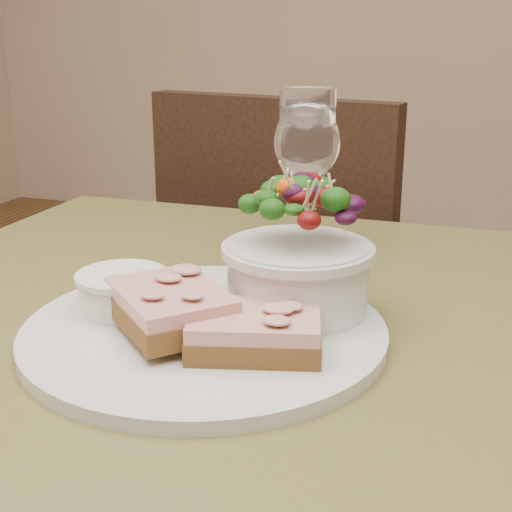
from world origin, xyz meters
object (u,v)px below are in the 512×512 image
(chair_far, at_px, (307,398))
(sandwich_front, at_px, (255,331))
(cafe_table, at_px, (232,426))
(sandwich_back, at_px, (171,307))
(wine_glass, at_px, (307,147))
(salad_bowl, at_px, (298,247))
(dinner_plate, at_px, (204,331))
(ramekin, at_px, (122,290))

(chair_far, distance_m, sandwich_front, 0.90)
(cafe_table, xyz_separation_m, sandwich_front, (0.04, -0.06, 0.13))
(sandwich_back, bearing_deg, wine_glass, 125.85)
(sandwich_front, bearing_deg, cafe_table, 110.88)
(sandwich_front, xyz_separation_m, salad_bowl, (0.01, 0.09, 0.04))
(salad_bowl, relative_size, wine_glass, 0.73)
(sandwich_back, distance_m, wine_glass, 0.31)
(salad_bowl, distance_m, wine_glass, 0.22)
(salad_bowl, bearing_deg, sandwich_back, -135.88)
(cafe_table, distance_m, dinner_plate, 0.11)
(salad_bowl, bearing_deg, cafe_table, -150.55)
(chair_far, bearing_deg, sandwich_back, 104.77)
(cafe_table, xyz_separation_m, ramekin, (-0.09, -0.02, 0.13))
(dinner_plate, relative_size, sandwich_back, 2.33)
(salad_bowl, bearing_deg, ramekin, -160.21)
(chair_far, xyz_separation_m, wine_glass, (0.10, -0.45, 0.58))
(cafe_table, xyz_separation_m, wine_glass, (0.00, 0.24, 0.22))
(dinner_plate, xyz_separation_m, sandwich_front, (0.06, -0.03, 0.02))
(cafe_table, distance_m, wine_glass, 0.33)
(dinner_plate, relative_size, wine_glass, 1.78)
(dinner_plate, bearing_deg, chair_far, 96.86)
(sandwich_back, xyz_separation_m, salad_bowl, (0.09, 0.08, 0.04))
(sandwich_back, bearing_deg, chair_far, 138.37)
(sandwich_front, distance_m, salad_bowl, 0.10)
(sandwich_front, height_order, ramekin, ramekin)
(sandwich_front, relative_size, sandwich_back, 0.90)
(ramekin, relative_size, wine_glass, 0.43)
(dinner_plate, xyz_separation_m, salad_bowl, (0.07, 0.06, 0.07))
(chair_far, bearing_deg, salad_bowl, 112.67)
(dinner_plate, distance_m, sandwich_back, 0.04)
(cafe_table, height_order, sandwich_back, sandwich_back)
(cafe_table, distance_m, salad_bowl, 0.18)
(chair_far, relative_size, dinner_plate, 2.89)
(ramekin, bearing_deg, cafe_table, 13.78)
(dinner_plate, bearing_deg, ramekin, 175.38)
(chair_far, distance_m, dinner_plate, 0.86)
(ramekin, xyz_separation_m, salad_bowl, (0.15, 0.05, 0.04))
(sandwich_front, bearing_deg, chair_far, 85.76)
(cafe_table, bearing_deg, ramekin, -166.22)
(chair_far, distance_m, wine_glass, 0.74)
(sandwich_back, bearing_deg, ramekin, -162.86)
(sandwich_front, bearing_deg, dinner_plate, 137.25)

